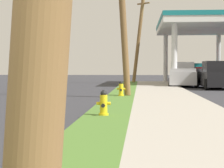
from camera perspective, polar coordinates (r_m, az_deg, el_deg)
fire_hydrant_second at (r=11.75m, az=-1.21°, el=-2.90°), size 0.42×0.38×0.74m
fire_hydrant_third at (r=19.74m, az=1.30°, el=-0.76°), size 0.42×0.37×0.74m
utility_pole_background at (r=37.73m, az=3.82°, el=6.41°), size 1.71×1.39×7.97m
car_navy_by_near_pump at (r=36.53m, az=14.22°, el=1.04°), size 2.19×4.61×1.57m
car_red_by_far_pump at (r=39.95m, az=13.14°, el=1.16°), size 1.99×4.52×1.57m
truck_black_at_forecourt at (r=29.57m, az=14.50°, el=1.12°), size 2.15×5.41×1.97m
truck_silver_on_apron at (r=32.49m, az=10.03°, el=1.26°), size 2.56×5.55×1.97m
truck_teal_at_far_bay at (r=43.07m, az=12.80°, el=1.50°), size 2.13×5.40×1.97m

